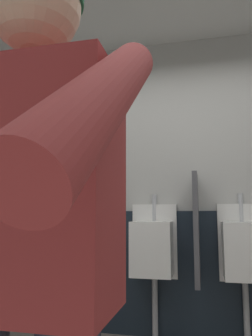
% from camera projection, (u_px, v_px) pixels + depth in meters
% --- Properties ---
extents(wall_back, '(4.31, 0.12, 2.72)m').
position_uv_depth(wall_back, '(180.00, 182.00, 3.07)').
color(wall_back, '#B2B2AD').
rests_on(wall_back, ground_plane).
extents(wainscot_band_back, '(3.71, 0.03, 1.09)m').
position_uv_depth(wainscot_band_back, '(181.00, 274.00, 2.89)').
color(wainscot_band_back, '#19232D').
rests_on(wainscot_band_back, ground_plane).
extents(urinal_left, '(0.40, 0.34, 1.24)m').
position_uv_depth(urinal_left, '(153.00, 248.00, 2.83)').
color(urinal_left, white).
rests_on(urinal_left, ground_plane).
extents(urinal_middle, '(0.40, 0.34, 1.24)m').
position_uv_depth(urinal_middle, '(245.00, 250.00, 2.66)').
color(urinal_middle, white).
rests_on(urinal_middle, ground_plane).
extents(privacy_divider_panel, '(0.04, 0.40, 0.90)m').
position_uv_depth(privacy_divider_panel, '(196.00, 228.00, 2.70)').
color(privacy_divider_panel, '#4C4C51').
extents(person, '(0.63, 0.60, 1.70)m').
position_uv_depth(person, '(23.00, 239.00, 0.74)').
color(person, '#2D3342').
rests_on(person, ground_plane).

